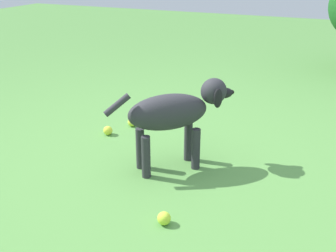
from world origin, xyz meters
name	(u,v)px	position (x,y,z in m)	size (l,w,h in m)	color
ground	(164,168)	(0.00, 0.00, 0.00)	(14.00, 14.00, 0.00)	#548C42
dog	(176,113)	(0.05, 0.05, 0.35)	(0.60, 0.58, 0.53)	#2D2D33
tennis_ball_0	(108,130)	(-0.58, 0.29, 0.03)	(0.07, 0.07, 0.07)	#D0DE3B
tennis_ball_1	(164,218)	(0.23, -0.51, 0.03)	(0.07, 0.07, 0.07)	#C0E33A
tennis_ball_2	(132,122)	(-0.49, 0.50, 0.03)	(0.07, 0.07, 0.07)	#CBDF3C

